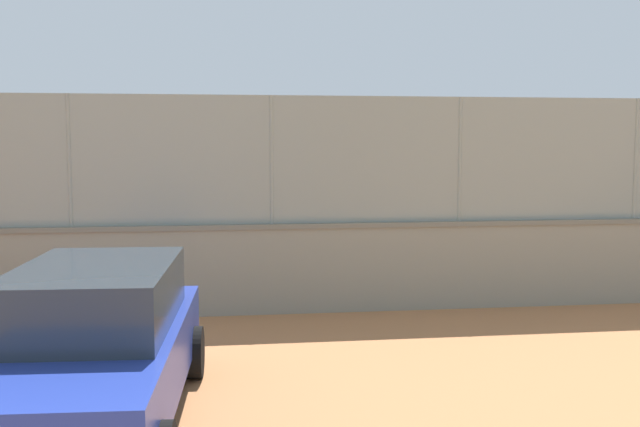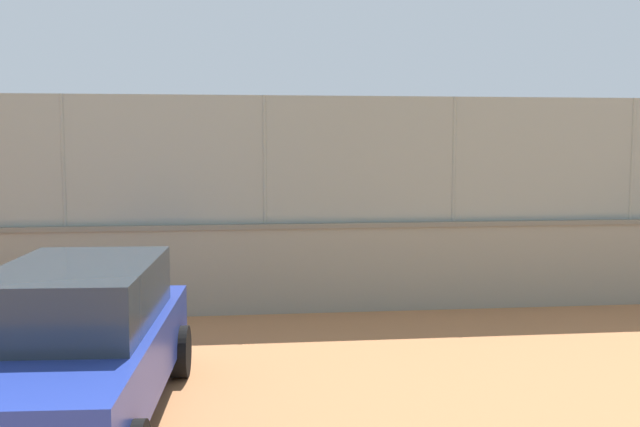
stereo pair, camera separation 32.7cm
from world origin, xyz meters
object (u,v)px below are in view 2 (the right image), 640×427
(player_baseline_waiting, at_px, (428,201))
(parked_car_blue, at_px, (76,344))
(sports_ball, at_px, (464,188))
(player_crossing_court, at_px, (201,207))

(player_baseline_waiting, xyz_separation_m, parked_car_blue, (8.57, 16.77, -0.04))
(player_baseline_waiting, height_order, sports_ball, sports_ball)
(player_crossing_court, height_order, parked_car_blue, parked_car_blue)
(player_baseline_waiting, height_order, parked_car_blue, parked_car_blue)
(player_crossing_court, bearing_deg, parked_car_blue, 86.18)
(player_crossing_court, distance_m, sports_ball, 8.03)
(sports_ball, distance_m, parked_car_blue, 16.89)
(player_crossing_court, distance_m, parked_car_blue, 15.08)
(player_crossing_court, bearing_deg, player_baseline_waiting, -167.19)
(player_baseline_waiting, relative_size, player_crossing_court, 0.97)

